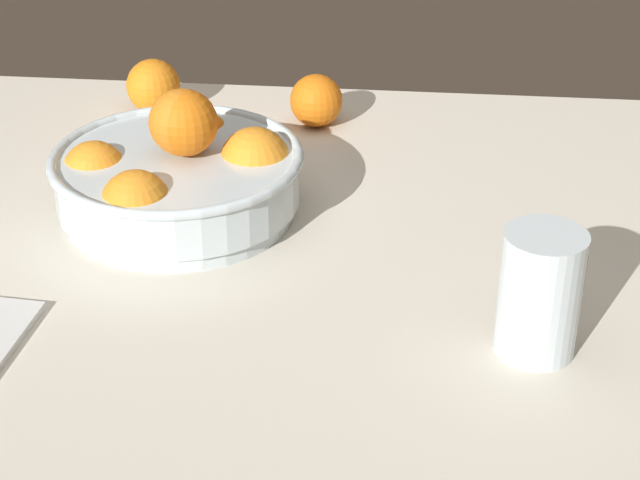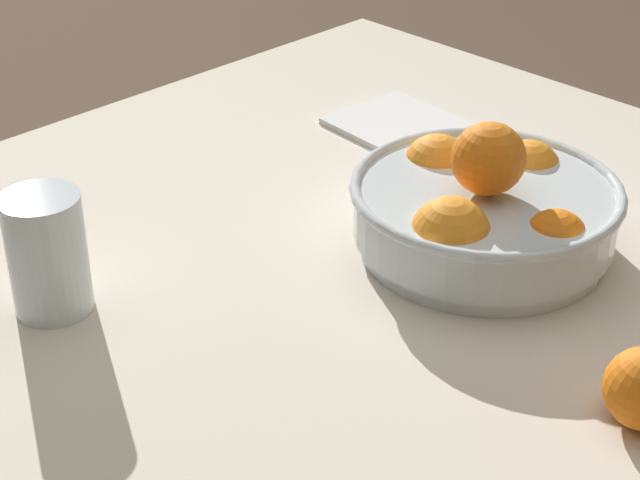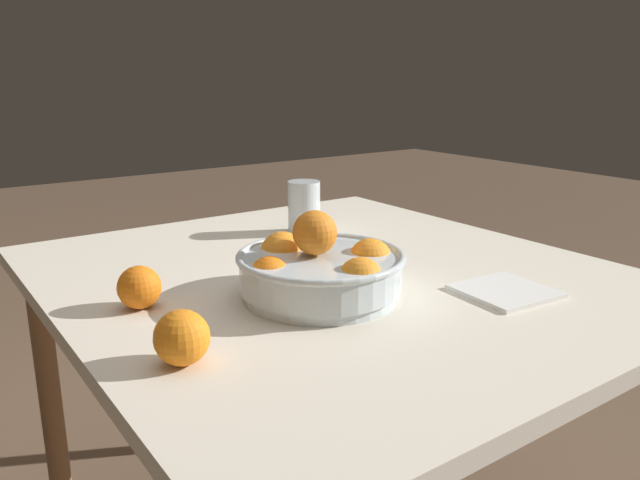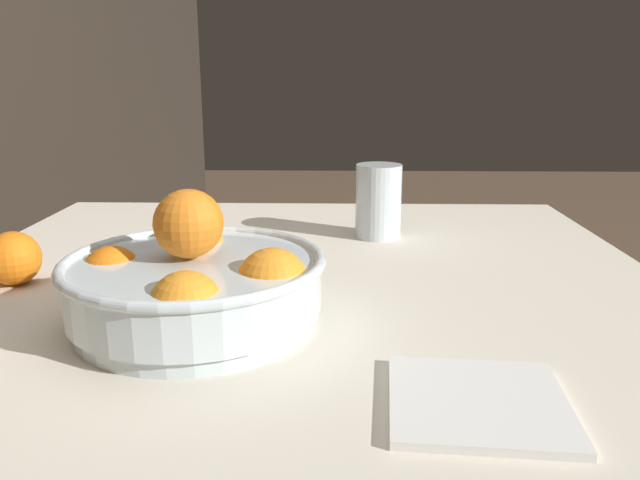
{
  "view_description": "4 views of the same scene",
  "coord_description": "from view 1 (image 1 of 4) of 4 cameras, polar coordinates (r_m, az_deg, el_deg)",
  "views": [
    {
      "loc": [
        0.17,
        -0.97,
        1.37
      ],
      "look_at": [
        0.07,
        -0.02,
        0.81
      ],
      "focal_mm": 60.0,
      "sensor_mm": 36.0,
      "label": 1
    },
    {
      "loc": [
        0.71,
        0.68,
        1.37
      ],
      "look_at": [
        0.06,
        0.02,
        0.82
      ],
      "focal_mm": 60.0,
      "sensor_mm": 36.0,
      "label": 2
    },
    {
      "loc": [
        -0.93,
        0.69,
        1.15
      ],
      "look_at": [
        0.05,
        -0.01,
        0.82
      ],
      "focal_mm": 35.0,
      "sensor_mm": 36.0,
      "label": 3
    },
    {
      "loc": [
        -0.75,
        -0.05,
        1.04
      ],
      "look_at": [
        0.09,
        -0.03,
        0.82
      ],
      "focal_mm": 35.0,
      "sensor_mm": 36.0,
      "label": 4
    }
  ],
  "objects": [
    {
      "name": "fruit_bowl",
      "position": [
        1.23,
        -7.54,
        3.51
      ],
      "size": [
        0.29,
        0.29,
        0.15
      ],
      "color": "silver",
      "rests_on": "dining_table"
    },
    {
      "name": "orange_loose_near_bowl",
      "position": [
        1.46,
        -0.2,
        7.45
      ],
      "size": [
        0.07,
        0.07,
        0.07
      ],
      "primitive_type": "sphere",
      "color": "orange",
      "rests_on": "dining_table"
    },
    {
      "name": "juice_glass",
      "position": [
        1.0,
        11.62,
        -2.97
      ],
      "size": [
        0.08,
        0.08,
        0.12
      ],
      "color": "#F4A314",
      "rests_on": "dining_table"
    },
    {
      "name": "dining_table",
      "position": [
        1.19,
        -3.26,
        -4.73
      ],
      "size": [
        1.12,
        1.01,
        0.77
      ],
      "color": "beige",
      "rests_on": "ground_plane"
    },
    {
      "name": "orange_loose_front",
      "position": [
        1.52,
        -8.88,
        8.12
      ],
      "size": [
        0.08,
        0.08,
        0.08
      ],
      "primitive_type": "sphere",
      "color": "orange",
      "rests_on": "dining_table"
    }
  ]
}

